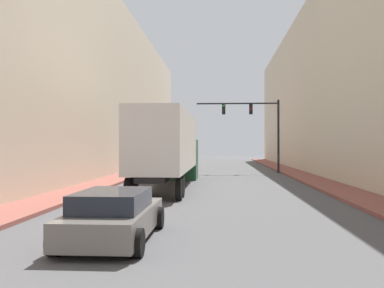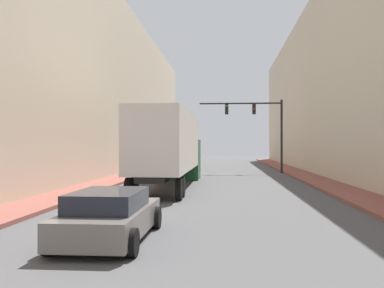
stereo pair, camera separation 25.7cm
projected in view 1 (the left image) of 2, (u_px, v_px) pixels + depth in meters
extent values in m
cube|color=brown|center=(306.00, 177.00, 31.53)|extent=(2.13, 80.00, 0.15)
cube|color=brown|center=(124.00, 176.00, 32.43)|extent=(2.13, 80.00, 0.15)
cube|color=beige|center=(362.00, 77.00, 31.29)|extent=(6.00, 80.00, 14.94)
cube|color=beige|center=(72.00, 80.00, 32.72)|extent=(6.00, 80.00, 14.85)
cube|color=silver|center=(167.00, 141.00, 23.58)|extent=(2.56, 11.70, 3.10)
cube|color=black|center=(167.00, 172.00, 23.57)|extent=(1.28, 11.70, 0.24)
cube|color=#1E512D|center=(179.00, 159.00, 30.86)|extent=(2.56, 2.91, 2.84)
cylinder|color=black|center=(128.00, 189.00, 19.01)|extent=(0.25, 1.00, 1.00)
cylinder|color=black|center=(179.00, 189.00, 18.86)|extent=(0.25, 1.00, 1.00)
cylinder|color=black|center=(134.00, 186.00, 20.20)|extent=(0.25, 1.00, 1.00)
cylinder|color=black|center=(181.00, 187.00, 20.05)|extent=(0.25, 1.00, 1.00)
cylinder|color=black|center=(164.00, 172.00, 30.93)|extent=(0.25, 1.00, 1.00)
cylinder|color=black|center=(195.00, 172.00, 30.78)|extent=(0.25, 1.00, 1.00)
cube|color=slate|center=(115.00, 221.00, 11.00)|extent=(1.84, 4.55, 0.64)
cube|color=#1E232D|center=(112.00, 200.00, 10.77)|extent=(1.62, 2.50, 0.47)
cylinder|color=black|center=(97.00, 217.00, 12.63)|extent=(0.25, 0.64, 0.64)
cylinder|color=black|center=(159.00, 218.00, 12.51)|extent=(0.25, 0.64, 0.64)
cylinder|color=black|center=(55.00, 242.00, 9.39)|extent=(0.25, 0.64, 0.64)
cylinder|color=black|center=(137.00, 243.00, 9.27)|extent=(0.25, 0.64, 0.64)
cylinder|color=black|center=(278.00, 136.00, 37.55)|extent=(0.20, 0.20, 6.44)
cube|color=black|center=(237.00, 103.00, 37.80)|extent=(7.20, 0.12, 0.12)
cube|color=black|center=(251.00, 109.00, 37.72)|extent=(0.30, 0.24, 0.90)
sphere|color=red|center=(251.00, 109.00, 37.58)|extent=(0.18, 0.18, 0.18)
cube|color=black|center=(224.00, 109.00, 37.88)|extent=(0.30, 0.24, 0.90)
sphere|color=green|center=(224.00, 106.00, 37.74)|extent=(0.18, 0.18, 0.18)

